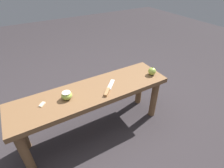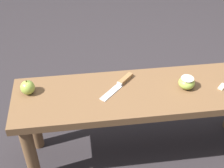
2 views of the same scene
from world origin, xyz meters
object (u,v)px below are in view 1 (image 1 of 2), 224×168
Objects in this scene: knife at (108,90)px; apple_cut at (67,96)px; apple_whole at (152,71)px; wooden_bench at (93,98)px.

apple_cut is at bearing 123.02° from knife.
apple_whole is (-0.45, -0.01, 0.03)m from knife.
apple_whole is at bearing 176.11° from apple_cut.
apple_whole is (-0.56, 0.06, 0.11)m from wooden_bench.
knife reaches higher than wooden_bench.
apple_cut is at bearing 1.11° from wooden_bench.
apple_whole is 0.76m from apple_cut.
apple_cut reaches higher than knife.
knife is 2.44× the size of apple_whole.
apple_cut reaches higher than wooden_bench.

